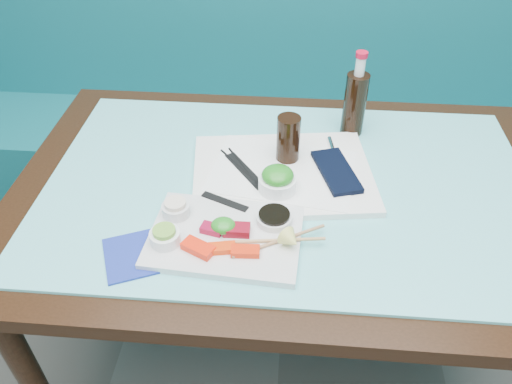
# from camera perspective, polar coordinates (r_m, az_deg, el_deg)

# --- Properties ---
(booth_bench) EXTENTS (3.00, 0.56, 1.17)m
(booth_bench) POSITION_cam_1_polar(r_m,az_deg,el_deg) (2.16, 4.06, 7.10)
(booth_bench) COLOR #11646C
(booth_bench) RESTS_ON ground
(dining_table) EXTENTS (1.40, 0.90, 0.75)m
(dining_table) POSITION_cam_1_polar(r_m,az_deg,el_deg) (1.32, 3.58, -2.15)
(dining_table) COLOR black
(dining_table) RESTS_ON ground
(glass_top) EXTENTS (1.22, 0.76, 0.01)m
(glass_top) POSITION_cam_1_polar(r_m,az_deg,el_deg) (1.26, 3.74, 0.78)
(glass_top) COLOR #69CFD2
(glass_top) RESTS_ON dining_table
(sashimi_plate) EXTENTS (0.35, 0.26, 0.02)m
(sashimi_plate) POSITION_cam_1_polar(r_m,az_deg,el_deg) (1.11, -3.52, -5.10)
(sashimi_plate) COLOR silver
(sashimi_plate) RESTS_ON glass_top
(salmon_left) EXTENTS (0.08, 0.06, 0.02)m
(salmon_left) POSITION_cam_1_polar(r_m,az_deg,el_deg) (1.07, -6.62, -6.36)
(salmon_left) COLOR #FF250A
(salmon_left) RESTS_ON sashimi_plate
(salmon_mid) EXTENTS (0.06, 0.04, 0.01)m
(salmon_mid) POSITION_cam_1_polar(r_m,az_deg,el_deg) (1.06, -3.90, -6.42)
(salmon_mid) COLOR #F43809
(salmon_mid) RESTS_ON sashimi_plate
(salmon_right) EXTENTS (0.06, 0.03, 0.01)m
(salmon_right) POSITION_cam_1_polar(r_m,az_deg,el_deg) (1.05, -1.23, -6.78)
(salmon_right) COLOR red
(salmon_right) RESTS_ON sashimi_plate
(tuna_left) EXTENTS (0.05, 0.04, 0.02)m
(tuna_left) POSITION_cam_1_polar(r_m,az_deg,el_deg) (1.10, -5.06, -4.22)
(tuna_left) COLOR maroon
(tuna_left) RESTS_ON sashimi_plate
(tuna_right) EXTENTS (0.06, 0.04, 0.02)m
(tuna_right) POSITION_cam_1_polar(r_m,az_deg,el_deg) (1.10, -2.22, -4.34)
(tuna_right) COLOR maroon
(tuna_right) RESTS_ON sashimi_plate
(seaweed_garnish) EXTENTS (0.07, 0.06, 0.03)m
(seaweed_garnish) POSITION_cam_1_polar(r_m,az_deg,el_deg) (1.10, -3.76, -3.85)
(seaweed_garnish) COLOR #22861F
(seaweed_garnish) RESTS_ON sashimi_plate
(ramekin_wasabi) EXTENTS (0.08, 0.08, 0.03)m
(ramekin_wasabi) POSITION_cam_1_polar(r_m,az_deg,el_deg) (1.09, -10.35, -5.12)
(ramekin_wasabi) COLOR white
(ramekin_wasabi) RESTS_ON sashimi_plate
(wasabi_fill) EXTENTS (0.05, 0.05, 0.01)m
(wasabi_fill) POSITION_cam_1_polar(r_m,az_deg,el_deg) (1.08, -10.47, -4.41)
(wasabi_fill) COLOR #70B139
(wasabi_fill) RESTS_ON ramekin_wasabi
(ramekin_ginger) EXTENTS (0.07, 0.07, 0.03)m
(ramekin_ginger) POSITION_cam_1_polar(r_m,az_deg,el_deg) (1.15, -9.13, -1.99)
(ramekin_ginger) COLOR silver
(ramekin_ginger) RESTS_ON sashimi_plate
(ginger_fill) EXTENTS (0.05, 0.05, 0.01)m
(ginger_fill) POSITION_cam_1_polar(r_m,az_deg,el_deg) (1.14, -9.22, -1.30)
(ginger_fill) COLOR beige
(ginger_fill) RESTS_ON ramekin_ginger
(soy_dish) EXTENTS (0.10, 0.10, 0.02)m
(soy_dish) POSITION_cam_1_polar(r_m,az_deg,el_deg) (1.12, 2.09, -3.02)
(soy_dish) COLOR silver
(soy_dish) RESTS_ON sashimi_plate
(soy_fill) EXTENTS (0.08, 0.08, 0.01)m
(soy_fill) POSITION_cam_1_polar(r_m,az_deg,el_deg) (1.12, 2.11, -2.59)
(soy_fill) COLOR black
(soy_fill) RESTS_ON soy_dish
(lemon_wedge) EXTENTS (0.06, 0.06, 0.05)m
(lemon_wedge) POSITION_cam_1_polar(r_m,az_deg,el_deg) (1.06, 4.05, -5.51)
(lemon_wedge) COLOR #EAE66E
(lemon_wedge) RESTS_ON sashimi_plate
(chopstick_sleeve) EXTENTS (0.12, 0.07, 0.00)m
(chopstick_sleeve) POSITION_cam_1_polar(r_m,az_deg,el_deg) (1.18, -3.60, -1.08)
(chopstick_sleeve) COLOR black
(chopstick_sleeve) RESTS_ON sashimi_plate
(wooden_chopstick_a) EXTENTS (0.22, 0.04, 0.01)m
(wooden_chopstick_a) POSITION_cam_1_polar(r_m,az_deg,el_deg) (1.08, 2.16, -5.55)
(wooden_chopstick_a) COLOR tan
(wooden_chopstick_a) RESTS_ON sashimi_plate
(wooden_chopstick_b) EXTENTS (0.20, 0.12, 0.01)m
(wooden_chopstick_b) POSITION_cam_1_polar(r_m,az_deg,el_deg) (1.08, 2.69, -5.58)
(wooden_chopstick_b) COLOR #A5754E
(wooden_chopstick_b) RESTS_ON sashimi_plate
(serving_tray) EXTENTS (0.49, 0.40, 0.02)m
(serving_tray) POSITION_cam_1_polar(r_m,az_deg,el_deg) (1.28, 3.04, 2.12)
(serving_tray) COLOR white
(serving_tray) RESTS_ON glass_top
(paper_placemat) EXTENTS (0.39, 0.30, 0.00)m
(paper_placemat) POSITION_cam_1_polar(r_m,az_deg,el_deg) (1.27, 3.06, 2.46)
(paper_placemat) COLOR white
(paper_placemat) RESTS_ON serving_tray
(seaweed_bowl) EXTENTS (0.11, 0.11, 0.04)m
(seaweed_bowl) POSITION_cam_1_polar(r_m,az_deg,el_deg) (1.20, 2.46, 0.96)
(seaweed_bowl) COLOR white
(seaweed_bowl) RESTS_ON serving_tray
(seaweed_salad) EXTENTS (0.08, 0.08, 0.04)m
(seaweed_salad) POSITION_cam_1_polar(r_m,az_deg,el_deg) (1.19, 2.49, 1.94)
(seaweed_salad) COLOR #227F1D
(seaweed_salad) RESTS_ON seaweed_bowl
(cola_glass) EXTENTS (0.07, 0.07, 0.12)m
(cola_glass) POSITION_cam_1_polar(r_m,az_deg,el_deg) (1.28, 3.71, 6.10)
(cola_glass) COLOR black
(cola_glass) RESTS_ON serving_tray
(navy_pouch) EXTENTS (0.13, 0.19, 0.01)m
(navy_pouch) POSITION_cam_1_polar(r_m,az_deg,el_deg) (1.27, 9.15, 2.33)
(navy_pouch) COLOR black
(navy_pouch) RESTS_ON serving_tray
(fork) EXTENTS (0.03, 0.09, 0.01)m
(fork) POSITION_cam_1_polar(r_m,az_deg,el_deg) (1.36, 8.72, 5.02)
(fork) COLOR silver
(fork) RESTS_ON serving_tray
(black_chopstick_a) EXTENTS (0.14, 0.17, 0.01)m
(black_chopstick_a) POSITION_cam_1_polar(r_m,az_deg,el_deg) (1.27, -1.44, 2.48)
(black_chopstick_a) COLOR black
(black_chopstick_a) RESTS_ON serving_tray
(black_chopstick_b) EXTENTS (0.12, 0.19, 0.01)m
(black_chopstick_b) POSITION_cam_1_polar(r_m,az_deg,el_deg) (1.27, -1.08, 2.46)
(black_chopstick_b) COLOR black
(black_chopstick_b) RESTS_ON serving_tray
(tray_sleeve) EXTENTS (0.12, 0.15, 0.00)m
(tray_sleeve) POSITION_cam_1_polar(r_m,az_deg,el_deg) (1.27, -1.26, 2.45)
(tray_sleeve) COLOR black
(tray_sleeve) RESTS_ON serving_tray
(cola_bottle_body) EXTENTS (0.08, 0.08, 0.18)m
(cola_bottle_body) POSITION_cam_1_polar(r_m,az_deg,el_deg) (1.43, 11.21, 9.78)
(cola_bottle_body) COLOR black
(cola_bottle_body) RESTS_ON glass_top
(cola_bottle_neck) EXTENTS (0.03, 0.03, 0.05)m
(cola_bottle_neck) POSITION_cam_1_polar(r_m,az_deg,el_deg) (1.37, 11.83, 13.90)
(cola_bottle_neck) COLOR white
(cola_bottle_neck) RESTS_ON cola_bottle_body
(cola_bottle_cap) EXTENTS (0.04, 0.04, 0.01)m
(cola_bottle_cap) POSITION_cam_1_polar(r_m,az_deg,el_deg) (1.36, 12.01, 15.12)
(cola_bottle_cap) COLOR red
(cola_bottle_cap) RESTS_ON cola_bottle_neck
(blue_napkin) EXTENTS (0.18, 0.18, 0.01)m
(blue_napkin) POSITION_cam_1_polar(r_m,az_deg,el_deg) (1.11, -13.46, -6.96)
(blue_napkin) COLOR navy
(blue_napkin) RESTS_ON glass_top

